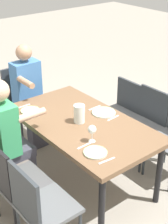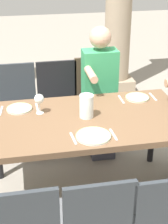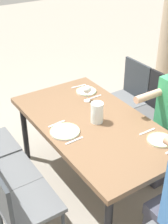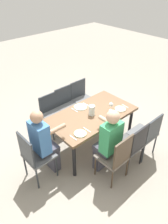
{
  "view_description": "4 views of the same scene",
  "coord_description": "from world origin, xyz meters",
  "px_view_note": "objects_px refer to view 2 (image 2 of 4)",
  "views": [
    {
      "loc": [
        -2.41,
        1.92,
        2.49
      ],
      "look_at": [
        -0.0,
        -0.03,
        0.86
      ],
      "focal_mm": 55.1,
      "sensor_mm": 36.0,
      "label": 1
    },
    {
      "loc": [
        -0.49,
        -2.5,
        2.08
      ],
      "look_at": [
        -0.01,
        0.01,
        0.81
      ],
      "focal_mm": 57.25,
      "sensor_mm": 36.0,
      "label": 2
    },
    {
      "loc": [
        1.96,
        -1.38,
        2.32
      ],
      "look_at": [
        -0.14,
        -0.01,
        0.79
      ],
      "focal_mm": 50.85,
      "sensor_mm": 36.0,
      "label": 3
    },
    {
      "loc": [
        2.34,
        2.37,
        3.05
      ],
      "look_at": [
        0.11,
        -0.07,
        0.81
      ],
      "focal_mm": 35.06,
      "sensor_mm": 36.0,
      "label": 4
    }
  ],
  "objects_px": {
    "plate_2": "(137,97)",
    "chair_east_south": "(156,213)",
    "water_pitcher": "(86,107)",
    "chair_mid_north": "(59,101)",
    "diner_woman_green": "(101,89)",
    "chair_mid_south": "(95,220)",
    "wine_glass_0": "(39,99)",
    "plate_1": "(94,136)",
    "chair_east_north": "(96,97)",
    "dining_table": "(85,126)",
    "plate_0": "(19,109)",
    "chair_west_north": "(16,104)"
  },
  "relations": [
    {
      "from": "chair_east_north",
      "to": "plate_2",
      "type": "distance_m",
      "value": 0.68
    },
    {
      "from": "water_pitcher",
      "to": "plate_1",
      "type": "bearing_deg",
      "value": -92.01
    },
    {
      "from": "chair_west_north",
      "to": "plate_2",
      "type": "xyz_separation_m",
      "value": [
        1.08,
        -0.59,
        0.24
      ]
    },
    {
      "from": "chair_west_north",
      "to": "chair_mid_south",
      "type": "relative_size",
      "value": 1.04
    },
    {
      "from": "diner_woman_green",
      "to": "water_pitcher",
      "type": "distance_m",
      "value": 0.72
    },
    {
      "from": "dining_table",
      "to": "water_pitcher",
      "type": "xyz_separation_m",
      "value": [
        0.01,
        0.03,
        0.16
      ]
    },
    {
      "from": "chair_east_south",
      "to": "plate_0",
      "type": "relative_size",
      "value": 3.93
    },
    {
      "from": "plate_2",
      "to": "chair_east_south",
      "type": "bearing_deg",
      "value": -101.83
    },
    {
      "from": "chair_mid_north",
      "to": "water_pitcher",
      "type": "xyz_separation_m",
      "value": [
        0.13,
        -0.86,
        0.32
      ]
    },
    {
      "from": "chair_mid_south",
      "to": "chair_east_north",
      "type": "distance_m",
      "value": 1.81
    },
    {
      "from": "chair_east_south",
      "to": "wine_glass_0",
      "type": "xyz_separation_m",
      "value": [
        -0.64,
        1.04,
        0.38
      ]
    },
    {
      "from": "chair_east_north",
      "to": "dining_table",
      "type": "bearing_deg",
      "value": -108.06
    },
    {
      "from": "chair_west_north",
      "to": "diner_woman_green",
      "type": "relative_size",
      "value": 0.7
    },
    {
      "from": "diner_woman_green",
      "to": "plate_2",
      "type": "xyz_separation_m",
      "value": [
        0.25,
        -0.39,
        0.06
      ]
    },
    {
      "from": "diner_woman_green",
      "to": "chair_west_north",
      "type": "bearing_deg",
      "value": 166.44
    },
    {
      "from": "wine_glass_0",
      "to": "chair_west_north",
      "type": "bearing_deg",
      "value": 105.25
    },
    {
      "from": "dining_table",
      "to": "diner_woman_green",
      "type": "distance_m",
      "value": 0.74
    },
    {
      "from": "chair_west_north",
      "to": "chair_mid_north",
      "type": "xyz_separation_m",
      "value": [
        0.43,
        0.0,
        -0.0
      ]
    },
    {
      "from": "plate_0",
      "to": "water_pitcher",
      "type": "distance_m",
      "value": 0.59
    },
    {
      "from": "dining_table",
      "to": "chair_west_north",
      "type": "distance_m",
      "value": 1.05
    },
    {
      "from": "chair_mid_south",
      "to": "chair_east_north",
      "type": "height_order",
      "value": "chair_east_north"
    },
    {
      "from": "chair_west_north",
      "to": "chair_mid_south",
      "type": "height_order",
      "value": "chair_west_north"
    },
    {
      "from": "chair_mid_south",
      "to": "wine_glass_0",
      "type": "bearing_deg",
      "value": 102.94
    },
    {
      "from": "chair_mid_north",
      "to": "diner_woman_green",
      "type": "height_order",
      "value": "diner_woman_green"
    },
    {
      "from": "water_pitcher",
      "to": "dining_table",
      "type": "bearing_deg",
      "value": -116.58
    },
    {
      "from": "diner_woman_green",
      "to": "wine_glass_0",
      "type": "relative_size",
      "value": 7.73
    },
    {
      "from": "chair_east_south",
      "to": "water_pitcher",
      "type": "height_order",
      "value": "water_pitcher"
    },
    {
      "from": "chair_mid_north",
      "to": "diner_woman_green",
      "type": "xyz_separation_m",
      "value": [
        0.4,
        -0.2,
        0.18
      ]
    },
    {
      "from": "plate_1",
      "to": "wine_glass_0",
      "type": "bearing_deg",
      "value": 127.43
    },
    {
      "from": "chair_mid_north",
      "to": "chair_mid_south",
      "type": "relative_size",
      "value": 1.04
    },
    {
      "from": "chair_mid_north",
      "to": "plate_0",
      "type": "xyz_separation_m",
      "value": [
        -0.41,
        -0.62,
        0.24
      ]
    },
    {
      "from": "chair_mid_north",
      "to": "plate_0",
      "type": "bearing_deg",
      "value": -123.26
    },
    {
      "from": "plate_2",
      "to": "water_pitcher",
      "type": "height_order",
      "value": "water_pitcher"
    },
    {
      "from": "wine_glass_0",
      "to": "plate_1",
      "type": "height_order",
      "value": "wine_glass_0"
    },
    {
      "from": "diner_woman_green",
      "to": "plate_1",
      "type": "bearing_deg",
      "value": -106.18
    },
    {
      "from": "chair_mid_north",
      "to": "plate_1",
      "type": "relative_size",
      "value": 3.52
    },
    {
      "from": "plate_2",
      "to": "chair_mid_north",
      "type": "bearing_deg",
      "value": 137.77
    },
    {
      "from": "chair_west_north",
      "to": "diner_woman_green",
      "type": "height_order",
      "value": "diner_woman_green"
    },
    {
      "from": "plate_1",
      "to": "water_pitcher",
      "type": "distance_m",
      "value": 0.33
    },
    {
      "from": "dining_table",
      "to": "chair_mid_south",
      "type": "height_order",
      "value": "chair_mid_south"
    },
    {
      "from": "chair_mid_south",
      "to": "plate_0",
      "type": "relative_size",
      "value": 4.07
    },
    {
      "from": "diner_woman_green",
      "to": "water_pitcher",
      "type": "xyz_separation_m",
      "value": [
        -0.27,
        -0.65,
        0.13
      ]
    },
    {
      "from": "chair_mid_south",
      "to": "chair_east_south",
      "type": "bearing_deg",
      "value": 0.42
    },
    {
      "from": "chair_mid_south",
      "to": "plate_2",
      "type": "xyz_separation_m",
      "value": [
        0.65,
        1.17,
        0.25
      ]
    },
    {
      "from": "chair_west_north",
      "to": "plate_0",
      "type": "height_order",
      "value": "chair_west_north"
    },
    {
      "from": "chair_mid_north",
      "to": "plate_1",
      "type": "bearing_deg",
      "value": -84.45
    },
    {
      "from": "chair_mid_north",
      "to": "chair_east_south",
      "type": "height_order",
      "value": "chair_mid_north"
    },
    {
      "from": "dining_table",
      "to": "plate_0",
      "type": "relative_size",
      "value": 7.68
    },
    {
      "from": "chair_west_north",
      "to": "plate_1",
      "type": "xyz_separation_m",
      "value": [
        0.55,
        -1.18,
        0.24
      ]
    },
    {
      "from": "chair_mid_south",
      "to": "wine_glass_0",
      "type": "xyz_separation_m",
      "value": [
        -0.24,
        1.04,
        0.37
      ]
    }
  ]
}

